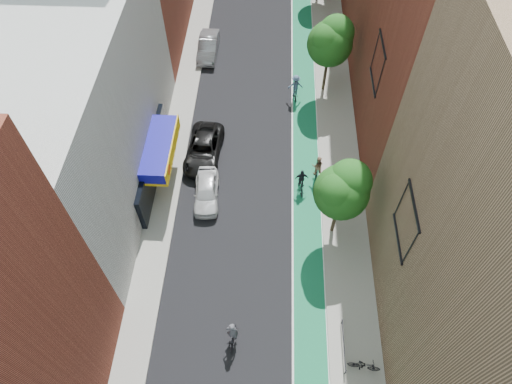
# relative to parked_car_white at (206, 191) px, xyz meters

# --- Properties ---
(bike_lane) EXTENTS (2.00, 68.00, 0.01)m
(bike_lane) POSITION_rel_parked_car_white_xyz_m (7.00, 13.61, -0.70)
(bike_lane) COLOR #126942
(bike_lane) RESTS_ON ground
(sidewalk_left) EXTENTS (2.00, 68.00, 0.15)m
(sidewalk_left) POSITION_rel_parked_car_white_xyz_m (-3.00, 13.61, -0.63)
(sidewalk_left) COLOR gray
(sidewalk_left) RESTS_ON ground
(sidewalk_right) EXTENTS (3.00, 68.00, 0.15)m
(sidewalk_right) POSITION_rel_parked_car_white_xyz_m (9.50, 13.61, -0.63)
(sidewalk_right) COLOR gray
(sidewalk_right) RESTS_ON ground
(building_left_white) EXTENTS (8.00, 20.00, 12.00)m
(building_left_white) POSITION_rel_parked_car_white_xyz_m (-8.00, 1.61, 5.30)
(building_left_white) COLOR silver
(building_left_white) RESTS_ON ground
(tree_near) EXTENTS (3.40, 3.36, 6.42)m
(tree_near) POSITION_rel_parked_car_white_xyz_m (8.65, -2.37, 3.95)
(tree_near) COLOR #332619
(tree_near) RESTS_ON ground
(tree_mid) EXTENTS (3.55, 3.53, 6.74)m
(tree_mid) POSITION_rel_parked_car_white_xyz_m (8.65, 11.63, 4.19)
(tree_mid) COLOR #332619
(tree_mid) RESTS_ON ground
(parked_car_white) EXTENTS (1.92, 4.21, 1.40)m
(parked_car_white) POSITION_rel_parked_car_white_xyz_m (0.00, 0.00, 0.00)
(parked_car_white) COLOR silver
(parked_car_white) RESTS_ON ground
(parked_car_black) EXTENTS (2.77, 5.45, 1.48)m
(parked_car_black) POSITION_rel_parked_car_white_xyz_m (-0.62, 3.82, 0.04)
(parked_car_black) COLOR black
(parked_car_black) RESTS_ON ground
(parked_car_silver) EXTENTS (1.69, 4.65, 1.52)m
(parked_car_silver) POSITION_rel_parked_car_white_xyz_m (-1.60, 16.09, 0.06)
(parked_car_silver) COLOR gray
(parked_car_silver) RESTS_ON ground
(cyclist_lead) EXTENTS (0.72, 1.74, 2.21)m
(cyclist_lead) POSITION_rel_parked_car_white_xyz_m (2.57, -9.97, 0.06)
(cyclist_lead) COLOR black
(cyclist_lead) RESTS_ON ground
(cyclist_lane_near) EXTENTS (0.87, 1.64, 2.07)m
(cyclist_lane_near) POSITION_rel_parked_car_white_xyz_m (7.70, 2.18, 0.19)
(cyclist_lane_near) COLOR black
(cyclist_lane_near) RESTS_ON ground
(cyclist_lane_mid) EXTENTS (0.97, 1.88, 1.94)m
(cyclist_lane_mid) POSITION_rel_parked_car_white_xyz_m (6.57, 1.04, 0.01)
(cyclist_lane_mid) COLOR black
(cyclist_lane_mid) RESTS_ON ground
(cyclist_lane_far) EXTENTS (1.30, 1.59, 2.23)m
(cyclist_lane_far) POSITION_rel_parked_car_white_xyz_m (6.20, 10.58, 0.35)
(cyclist_lane_far) COLOR black
(cyclist_lane_far) RESTS_ON ground
(parked_bike_mid) EXTENTS (1.85, 0.76, 1.08)m
(parked_bike_mid) POSITION_rel_parked_car_white_xyz_m (9.81, -11.27, -0.01)
(parked_bike_mid) COLOR black
(parked_bike_mid) RESTS_ON sidewalk_right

